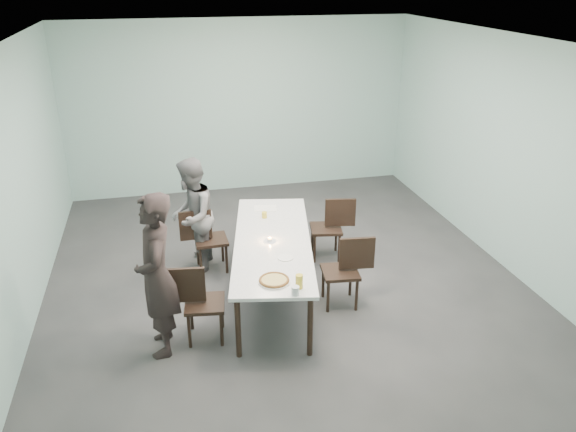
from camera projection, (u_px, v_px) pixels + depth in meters
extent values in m
plane|color=#333335|center=(285.00, 280.00, 7.31)|extent=(7.00, 7.00, 0.00)
cube|color=#9AC2BC|center=(240.00, 107.00, 9.83)|extent=(6.00, 0.02, 3.00)
cube|color=#9AC2BC|center=(406.00, 347.00, 3.59)|extent=(6.00, 0.02, 3.00)
cube|color=#9AC2BC|center=(15.00, 192.00, 6.08)|extent=(0.02, 7.00, 3.00)
cube|color=#9AC2BC|center=(508.00, 154.00, 7.34)|extent=(0.02, 7.00, 3.00)
cube|color=white|center=(284.00, 41.00, 6.10)|extent=(6.00, 7.00, 0.02)
cube|color=white|center=(272.00, 241.00, 6.72)|extent=(1.39, 2.73, 0.04)
cylinder|color=black|center=(238.00, 328.00, 5.74)|extent=(0.06, 0.06, 0.71)
cylinder|color=black|center=(246.00, 227.00, 7.97)|extent=(0.06, 0.06, 0.71)
cylinder|color=black|center=(310.00, 326.00, 5.77)|extent=(0.06, 0.06, 0.71)
cylinder|color=black|center=(298.00, 227.00, 8.00)|extent=(0.06, 0.06, 0.71)
cube|color=black|center=(205.00, 304.00, 6.02)|extent=(0.47, 0.47, 0.04)
cube|color=black|center=(185.00, 285.00, 5.90)|extent=(0.42, 0.10, 0.40)
cylinder|color=black|center=(189.00, 331.00, 5.94)|extent=(0.04, 0.04, 0.41)
cylinder|color=black|center=(191.00, 313.00, 6.25)|extent=(0.04, 0.04, 0.41)
cylinder|color=black|center=(222.00, 329.00, 5.97)|extent=(0.04, 0.04, 0.41)
cylinder|color=black|center=(222.00, 312.00, 6.28)|extent=(0.04, 0.04, 0.41)
cube|color=black|center=(211.00, 240.00, 7.43)|extent=(0.43, 0.43, 0.04)
cube|color=black|center=(195.00, 225.00, 7.29)|extent=(0.42, 0.05, 0.40)
cylinder|color=black|center=(201.00, 262.00, 7.33)|extent=(0.04, 0.04, 0.41)
cylinder|color=black|center=(198.00, 251.00, 7.63)|extent=(0.04, 0.04, 0.41)
cylinder|color=black|center=(227.00, 259.00, 7.41)|extent=(0.04, 0.04, 0.41)
cylinder|color=black|center=(223.00, 248.00, 7.71)|extent=(0.04, 0.04, 0.41)
cube|color=black|center=(340.00, 272.00, 6.64)|extent=(0.47, 0.47, 0.04)
cube|color=black|center=(357.00, 253.00, 6.56)|extent=(0.42, 0.09, 0.40)
cylinder|color=black|center=(350.00, 281.00, 6.90)|extent=(0.04, 0.04, 0.41)
cylinder|color=black|center=(357.00, 295.00, 6.59)|extent=(0.04, 0.04, 0.41)
cylinder|color=black|center=(323.00, 282.00, 6.87)|extent=(0.04, 0.04, 0.41)
cylinder|color=black|center=(328.00, 297.00, 6.56)|extent=(0.04, 0.04, 0.41)
cube|color=black|center=(326.00, 229.00, 7.75)|extent=(0.49, 0.49, 0.04)
cube|color=black|center=(340.00, 212.00, 7.66)|extent=(0.42, 0.11, 0.40)
cylinder|color=black|center=(336.00, 238.00, 8.01)|extent=(0.04, 0.04, 0.41)
cylinder|color=black|center=(339.00, 248.00, 7.70)|extent=(0.04, 0.04, 0.41)
cylinder|color=black|center=(312.00, 238.00, 7.99)|extent=(0.04, 0.04, 0.41)
cylinder|color=black|center=(315.00, 249.00, 7.68)|extent=(0.04, 0.04, 0.41)
imported|color=black|center=(157.00, 276.00, 5.66)|extent=(0.42, 0.64, 1.77)
imported|color=slate|center=(192.00, 216.00, 7.30)|extent=(0.76, 0.88, 1.55)
cylinder|color=white|center=(274.00, 281.00, 5.81)|extent=(0.34, 0.34, 0.01)
cylinder|color=#DDC47E|center=(274.00, 280.00, 5.80)|extent=(0.30, 0.30, 0.01)
torus|color=brown|center=(274.00, 280.00, 5.80)|extent=(0.32, 0.32, 0.03)
cylinder|color=white|center=(285.00, 258.00, 6.28)|extent=(0.18, 0.18, 0.01)
cylinder|color=gold|center=(299.00, 281.00, 5.67)|extent=(0.08, 0.08, 0.15)
cylinder|color=silver|center=(295.00, 291.00, 5.56)|extent=(0.08, 0.08, 0.09)
cylinder|color=silver|center=(270.00, 240.00, 6.67)|extent=(0.06, 0.06, 0.03)
cylinder|color=orange|center=(270.00, 238.00, 6.66)|extent=(0.04, 0.04, 0.01)
cylinder|color=gold|center=(264.00, 215.00, 7.29)|extent=(0.07, 0.07, 0.08)
cube|color=silver|center=(265.00, 208.00, 7.59)|extent=(0.34, 0.27, 0.01)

